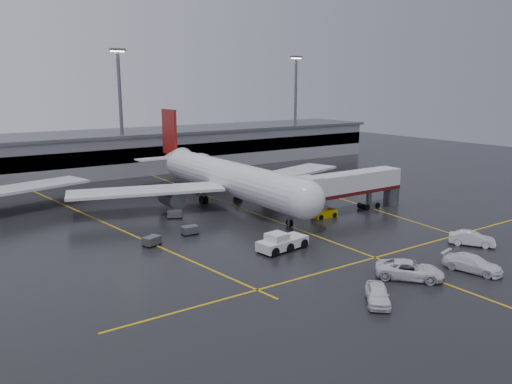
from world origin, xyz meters
TOP-DOWN VIEW (x-y plane):
  - ground at (0.00, 0.00)m, footprint 220.00×220.00m
  - apron_line_centre at (0.00, 0.00)m, footprint 0.25×90.00m
  - apron_line_stop at (0.00, -22.00)m, footprint 60.00×0.25m
  - apron_line_left at (-20.00, 10.00)m, footprint 9.99×69.35m
  - apron_line_right at (18.00, 10.00)m, footprint 7.57×69.64m
  - terminal at (0.00, 47.93)m, footprint 122.00×19.00m
  - light_mast_mid at (-5.00, 42.00)m, footprint 3.00×1.20m
  - light_mast_right at (40.00, 42.00)m, footprint 3.00×1.20m
  - main_airliner at (0.00, 9.70)m, footprint 48.80×45.60m
  - jet_bridge at (11.87, -6.00)m, footprint 19.90×3.40m
  - pushback_tractor at (-6.87, -14.24)m, footprint 6.43×3.36m
  - belt_loader at (6.95, -6.14)m, footprint 3.73×1.92m
  - service_van_a at (-1.77, -27.97)m, footprint 6.40×6.77m
  - service_van_b at (4.98, -30.28)m, footprint 3.61×6.15m
  - service_van_c at (12.52, -25.40)m, footprint 4.25×5.16m
  - service_van_d at (-8.53, -30.06)m, footprint 4.55×4.80m
  - baggage_cart_a at (-12.68, -2.96)m, footprint 2.07×1.41m
  - baggage_cart_b at (-18.36, -4.45)m, footprint 2.35×1.99m
  - baggage_cart_c at (-10.85, 5.29)m, footprint 2.38×2.10m

SIDE VIEW (x-z plane):
  - ground at x=0.00m, z-range 0.00..0.00m
  - apron_line_centre at x=0.00m, z-range 0.00..0.02m
  - apron_line_stop at x=0.00m, z-range 0.00..0.02m
  - apron_line_left at x=-20.00m, z-range 0.00..0.02m
  - apron_line_right at x=18.00m, z-range 0.00..0.02m
  - belt_loader at x=6.95m, z-range -0.58..1.72m
  - baggage_cart_a at x=-12.68m, z-range 0.07..1.19m
  - baggage_cart_b at x=-18.36m, z-range 0.07..1.19m
  - baggage_cart_c at x=-10.85m, z-range 0.07..1.19m
  - service_van_d at x=-8.53m, z-range 0.00..1.61m
  - service_van_c at x=12.52m, z-range 0.00..1.66m
  - service_van_b at x=4.98m, z-range 0.00..1.67m
  - pushback_tractor at x=-6.87m, z-range -0.22..1.98m
  - service_van_a at x=-1.77m, z-range 0.00..1.78m
  - jet_bridge at x=11.87m, z-range 0.91..6.96m
  - main_airliner at x=0.00m, z-range -2.84..11.26m
  - terminal at x=0.00m, z-range 0.02..8.62m
  - light_mast_mid at x=-5.00m, z-range 1.75..27.20m
  - light_mast_right at x=40.00m, z-range 1.75..27.20m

